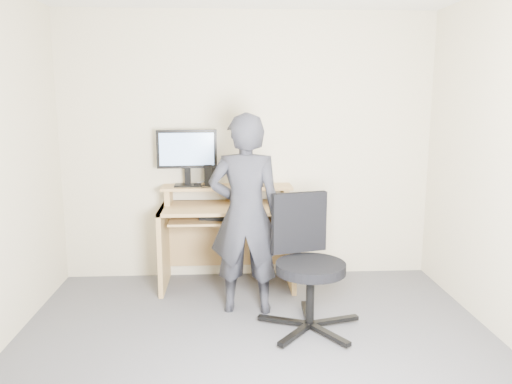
{
  "coord_description": "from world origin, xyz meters",
  "views": [
    {
      "loc": [
        -0.19,
        -2.96,
        1.69
      ],
      "look_at": [
        0.04,
        1.05,
        0.95
      ],
      "focal_mm": 35.0,
      "sensor_mm": 36.0,
      "label": 1
    }
  ],
  "objects": [
    {
      "name": "smartphone",
      "position": [
        0.1,
        1.57,
        0.92
      ],
      "size": [
        0.07,
        0.13,
        0.01
      ],
      "primitive_type": "cube",
      "rotation": [
        0.0,
        0.0,
        0.03
      ],
      "color": "black",
      "rests_on": "desk"
    },
    {
      "name": "ground",
      "position": [
        0.0,
        0.0,
        0.0
      ],
      "size": [
        3.5,
        3.5,
        0.0
      ],
      "primitive_type": "plane",
      "color": "#5A595F",
      "rests_on": "ground"
    },
    {
      "name": "external_drive",
      "position": [
        -0.36,
        1.64,
        1.01
      ],
      "size": [
        0.11,
        0.14,
        0.2
      ],
      "primitive_type": "cube",
      "rotation": [
        0.0,
        0.0,
        -0.3
      ],
      "color": "black",
      "rests_on": "desk"
    },
    {
      "name": "back_wall",
      "position": [
        0.0,
        1.75,
        1.25
      ],
      "size": [
        3.5,
        0.02,
        2.5
      ],
      "primitive_type": "cube",
      "color": "#BFB498",
      "rests_on": "ground"
    },
    {
      "name": "charger",
      "position": [
        -0.48,
        1.54,
        0.93
      ],
      "size": [
        0.05,
        0.05,
        0.03
      ],
      "primitive_type": "cube",
      "rotation": [
        0.0,
        0.0,
        -0.13
      ],
      "color": "black",
      "rests_on": "desk"
    },
    {
      "name": "desk",
      "position": [
        -0.2,
        1.53,
        0.55
      ],
      "size": [
        1.2,
        0.6,
        0.91
      ],
      "color": "tan",
      "rests_on": "ground"
    },
    {
      "name": "keyboard",
      "position": [
        -0.21,
        1.36,
        0.67
      ],
      "size": [
        0.49,
        0.28,
        0.03
      ],
      "primitive_type": "cube",
      "rotation": [
        0.0,
        0.0,
        -0.22
      ],
      "color": "black",
      "rests_on": "desk"
    },
    {
      "name": "mouse",
      "position": [
        0.05,
        1.35,
        0.77
      ],
      "size": [
        0.11,
        0.08,
        0.04
      ],
      "primitive_type": "ellipsoid",
      "rotation": [
        0.0,
        0.0,
        -0.13
      ],
      "color": "black",
      "rests_on": "desk"
    },
    {
      "name": "office_chair",
      "position": [
        0.39,
        0.58,
        0.53
      ],
      "size": [
        0.78,
        0.75,
        0.98
      ],
      "rotation": [
        0.0,
        0.0,
        0.26
      ],
      "color": "black",
      "rests_on": "ground"
    },
    {
      "name": "travel_mug",
      "position": [
        -0.14,
        1.59,
        0.99
      ],
      "size": [
        0.08,
        0.08,
        0.16
      ],
      "primitive_type": "cylinder",
      "rotation": [
        0.0,
        0.0,
        0.08
      ],
      "color": "silver",
      "rests_on": "desk"
    },
    {
      "name": "headphones",
      "position": [
        -0.4,
        1.64,
        0.92
      ],
      "size": [
        0.16,
        0.16,
        0.06
      ],
      "primitive_type": "torus",
      "rotation": [
        0.26,
        0.0,
        0.04
      ],
      "color": "silver",
      "rests_on": "desk"
    },
    {
      "name": "monitor",
      "position": [
        -0.56,
        1.6,
        1.22
      ],
      "size": [
        0.55,
        0.15,
        0.52
      ],
      "rotation": [
        0.0,
        0.0,
        0.07
      ],
      "color": "black",
      "rests_on": "desk"
    },
    {
      "name": "person",
      "position": [
        -0.06,
        0.88,
        0.8
      ],
      "size": [
        0.62,
        0.44,
        1.6
      ],
      "primitive_type": "imported",
      "rotation": [
        0.0,
        0.0,
        3.04
      ],
      "color": "black",
      "rests_on": "ground"
    }
  ]
}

